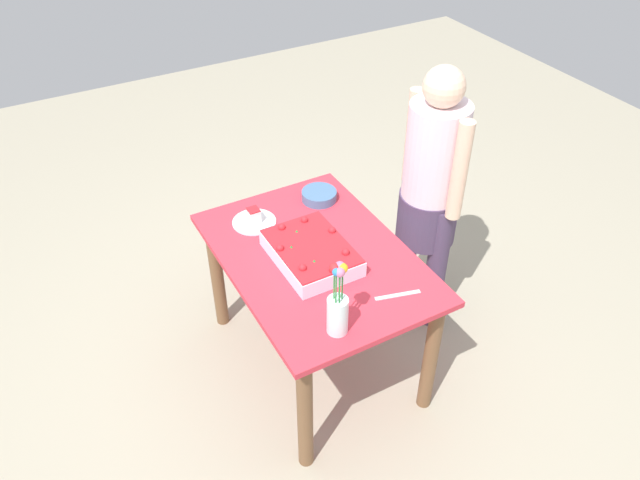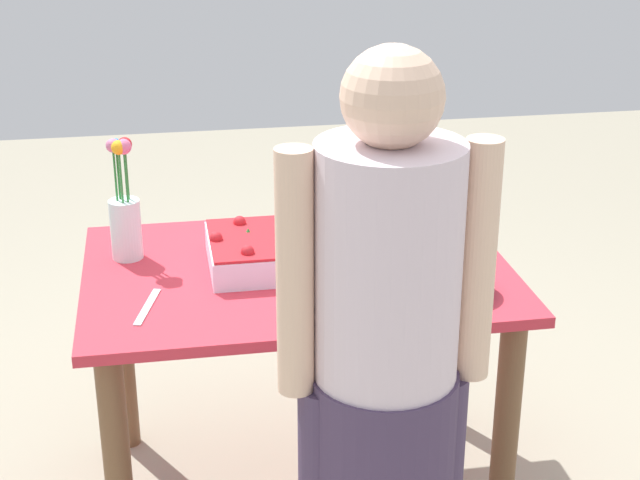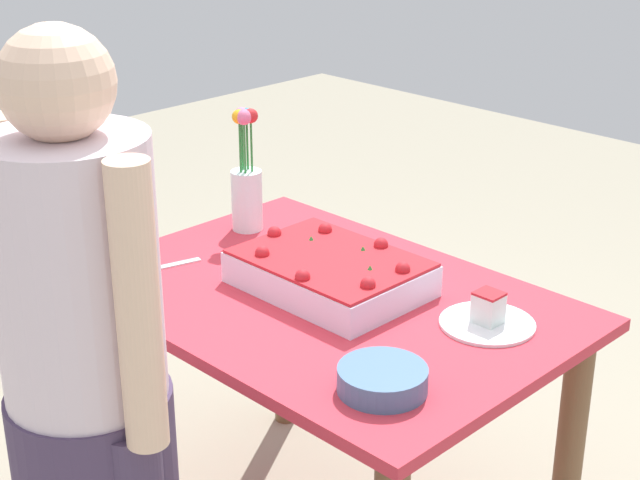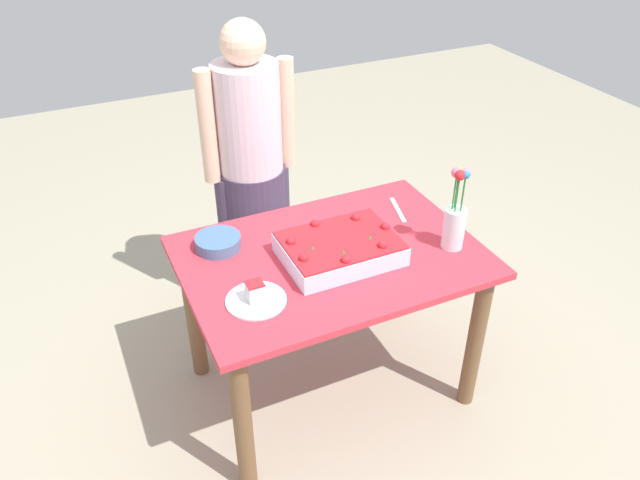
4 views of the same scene
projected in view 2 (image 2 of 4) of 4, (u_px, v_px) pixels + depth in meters
dining_table at (298, 311)px, 2.76m from camera, size 1.17×0.82×0.73m
sheet_cake at (289, 249)px, 2.73m from camera, size 0.44×0.32×0.11m
serving_plate_with_slice at (414, 233)px, 2.90m from camera, size 0.22×0.22×0.08m
cake_knife at (147, 307)px, 2.48m from camera, size 0.07×0.20×0.00m
flower_vase at (125, 214)px, 2.73m from camera, size 0.09×0.09×0.35m
fruit_bowl at (459, 284)px, 2.55m from camera, size 0.18×0.18×0.05m
person_standing at (385, 350)px, 2.03m from camera, size 0.45×0.31×1.49m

